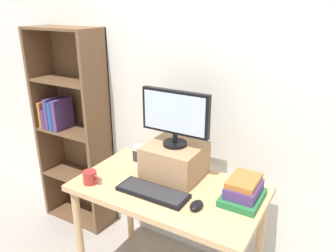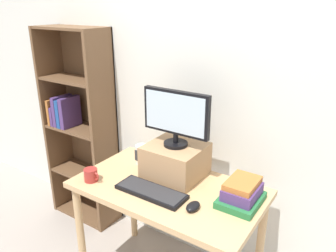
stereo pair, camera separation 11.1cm
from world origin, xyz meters
name	(u,v)px [view 1 (the left image)]	position (x,y,z in m)	size (l,w,h in m)	color
back_wall	(203,86)	(0.00, 0.46, 1.30)	(7.00, 0.08, 2.60)	silver
desk	(169,201)	(0.00, 0.00, 0.67)	(1.14, 0.65, 0.77)	tan
bookshelf_unit	(73,128)	(-1.09, 0.30, 0.85)	(0.61, 0.28, 1.65)	brown
riser_box	(175,160)	(-0.04, 0.14, 0.88)	(0.35, 0.33, 0.21)	#A87F56
computer_monitor	(175,115)	(-0.04, 0.14, 1.18)	(0.45, 0.15, 0.35)	black
keyboard	(153,192)	(-0.04, -0.12, 0.79)	(0.43, 0.16, 0.02)	black
computer_mouse	(196,205)	(0.24, -0.12, 0.79)	(0.06, 0.10, 0.04)	black
book_stack	(243,191)	(0.43, 0.08, 0.83)	(0.21, 0.27, 0.13)	#236B38
coffee_mug	(90,177)	(-0.43, -0.21, 0.81)	(0.11, 0.08, 0.08)	#9E2D28
desk_speaker	(140,155)	(-0.32, 0.15, 0.84)	(0.09, 0.09, 0.14)	silver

